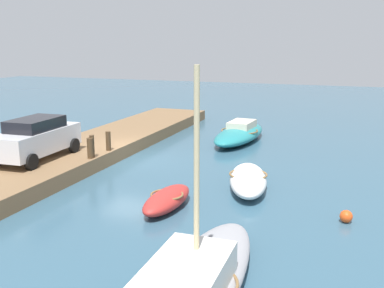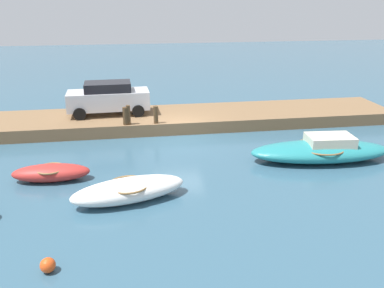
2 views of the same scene
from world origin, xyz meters
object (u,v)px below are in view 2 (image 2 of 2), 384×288
Objects in this scene: motorboat_teal at (321,150)px; rowboat_white at (129,190)px; mooring_post_west at (156,115)px; dinghy_red at (51,173)px; parked_car at (108,98)px; mooring_post_mid_west at (128,115)px; marker_buoy at (48,265)px; mooring_post_mid_east at (126,116)px.

rowboat_white is (8.16, 2.39, -0.06)m from motorboat_teal.
motorboat_teal is 6.92× the size of mooring_post_west.
dinghy_red is 0.68× the size of parked_car.
motorboat_teal is 11.08m from dinghy_red.
mooring_post_mid_west is at bearing -104.54° from rowboat_white.
rowboat_white reaches higher than dinghy_red.
marker_buoy is at bearing 78.04° from mooring_post_mid_west.
motorboat_teal is at bearing -176.19° from dinghy_red.
motorboat_teal is at bearing -149.76° from marker_buoy.
mooring_post_west reaches higher than rowboat_white.
mooring_post_mid_west reaches higher than motorboat_teal.
dinghy_red is (11.07, 0.29, -0.13)m from motorboat_teal.
motorboat_teal is 8.50m from rowboat_white.
parked_car is (0.87, -2.05, 0.47)m from mooring_post_mid_east.
mooring_post_mid_west is (8.05, -4.46, 0.66)m from motorboat_teal.
motorboat_teal is at bearing 151.44° from mooring_post_mid_east.
mooring_post_west is at bearing 180.00° from mooring_post_mid_west.
dinghy_red is 7.20m from parked_car.
mooring_post_west reaches higher than dinghy_red.
mooring_post_mid_east is 0.20× the size of parked_car.
parked_car is (2.36, -2.05, 0.47)m from mooring_post_west.
parked_car reaches higher than mooring_post_mid_west.
rowboat_white is at bearing 90.28° from mooring_post_mid_east.
parked_car is at bearing -31.43° from motorboat_teal.
motorboat_teal is 9.35m from mooring_post_mid_east.
rowboat_white is at bearing 146.56° from dinghy_red.
mooring_post_west is at bearing 137.20° from parked_car.
parked_car reaches higher than rowboat_white.
mooring_post_west is at bearing -108.85° from marker_buoy.
rowboat_white is 4.77× the size of mooring_post_mid_east.
rowboat_white is at bearing 89.10° from mooring_post_mid_west.
marker_buoy is (3.57, 10.45, -0.88)m from mooring_post_west.
rowboat_white is 7.04m from mooring_post_west.
mooring_post_mid_east is 2.27m from parked_car.
mooring_post_west is at bearing -29.40° from motorboat_teal.
parked_car is at bearing -40.92° from mooring_post_west.
mooring_post_mid_west is (1.35, 0.00, 0.04)m from mooring_post_west.
mooring_post_mid_west is 1.11× the size of mooring_post_mid_east.
mooring_post_mid_east reaches higher than marker_buoy.
mooring_post_west reaches higher than mooring_post_mid_east.
dinghy_red is at bearing 58.83° from mooring_post_mid_east.
motorboat_teal is at bearing 146.34° from mooring_post_west.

